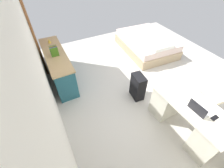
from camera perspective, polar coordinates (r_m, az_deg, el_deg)
The scene contains 13 objects.
ground_plane at distance 4.15m, azimuth 10.26°, elevation 0.70°, with size 5.92×5.92×0.00m, color beige.
wall_back at distance 2.68m, azimuth -26.90°, elevation 8.58°, with size 4.92×0.10×2.89m, color white.
door_wooden at distance 4.57m, azimuth -27.20°, elevation 16.39°, with size 0.88×0.05×2.04m, color brown.
desk at distance 3.23m, azimuth 26.19°, elevation -10.82°, with size 1.46×0.71×0.73m.
office_chair at distance 3.85m, azimuth 34.08°, elevation -3.36°, with size 0.52×0.52×0.94m.
credenza at distance 4.18m, azimuth -19.26°, elevation 6.16°, with size 1.80×0.48×0.80m.
bed at distance 5.37m, azimuth 12.67°, elevation 14.39°, with size 1.99×1.53×0.58m.
suitcase_black at distance 3.56m, azimuth 9.52°, elevation -0.98°, with size 0.36×0.22×0.62m, color black.
laptop at distance 2.87m, azimuth 29.40°, elevation -8.23°, with size 0.32×0.23×0.21m.
computer_mouse at distance 2.99m, azimuth 25.95°, elevation -5.08°, with size 0.06×0.10×0.03m, color white.
cell_phone_near_laptop at distance 2.95m, azimuth 33.85°, elevation -10.38°, with size 0.07×0.14×0.01m, color black.
book_row at distance 3.83m, azimuth -20.73°, elevation 11.41°, with size 0.15×0.17×0.23m.
figurine_small at distance 4.42m, azimuth -22.32°, elevation 14.59°, with size 0.08×0.08×0.11m, color gold.
Camera 1 is at (-2.31, 2.03, 2.79)m, focal length 24.62 mm.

